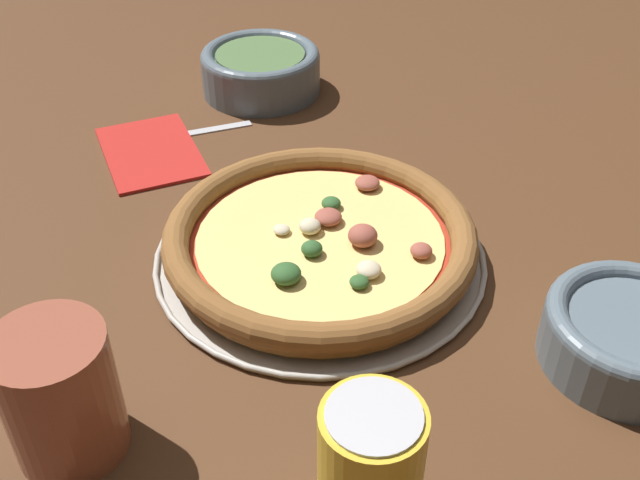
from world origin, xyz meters
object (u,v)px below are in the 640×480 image
(drinking_cup, at_px, (60,395))
(napkin, at_px, (148,152))
(bowl_far, at_px, (261,69))
(bowl_near, at_px, (630,334))
(pizza_tray, at_px, (320,256))
(fork, at_px, (171,136))
(pizza, at_px, (320,239))
(beverage_can, at_px, (370,478))

(drinking_cup, xyz_separation_m, napkin, (0.31, -0.28, -0.05))
(bowl_far, bearing_deg, bowl_near, 168.57)
(drinking_cup, bearing_deg, napkin, -42.38)
(pizza_tray, height_order, bowl_near, bowl_near)
(bowl_far, xyz_separation_m, fork, (-0.01, 0.16, -0.03))
(pizza_tray, xyz_separation_m, pizza, (-0.00, -0.00, 0.02))
(pizza, relative_size, bowl_near, 2.13)
(bowl_far, relative_size, fork, 0.94)
(bowl_far, height_order, drinking_cup, drinking_cup)
(bowl_far, distance_m, fork, 0.17)
(pizza, distance_m, bowl_far, 0.38)
(fork, bearing_deg, beverage_can, 92.29)
(pizza, bearing_deg, fork, -7.61)
(pizza, height_order, drinking_cup, drinking_cup)
(beverage_can, bearing_deg, bowl_near, -99.81)
(pizza_tray, distance_m, drinking_cup, 0.29)
(pizza, bearing_deg, drinking_cup, 94.58)
(pizza_tray, bearing_deg, pizza, -154.67)
(pizza_tray, relative_size, drinking_cup, 2.99)
(napkin, xyz_separation_m, beverage_can, (-0.51, 0.18, 0.06))
(pizza_tray, xyz_separation_m, napkin, (0.29, 0.00, -0.00))
(pizza, bearing_deg, beverage_can, 140.67)
(napkin, distance_m, fork, 0.05)
(pizza_tray, relative_size, pizza, 1.07)
(bowl_near, distance_m, beverage_can, 0.28)
(drinking_cup, distance_m, napkin, 0.42)
(bowl_near, bearing_deg, fork, 4.42)
(pizza, xyz_separation_m, bowl_far, (0.31, -0.20, 0.01))
(bowl_far, distance_m, beverage_can, 0.67)
(pizza_tray, height_order, pizza, pizza)
(pizza, height_order, bowl_near, bowl_near)
(bowl_near, distance_m, napkin, 0.57)
(napkin, height_order, fork, napkin)
(drinking_cup, bearing_deg, bowl_near, -124.23)
(drinking_cup, bearing_deg, pizza_tray, -85.34)
(beverage_can, bearing_deg, pizza_tray, -39.26)
(drinking_cup, xyz_separation_m, fork, (0.32, -0.33, -0.05))
(bowl_near, xyz_separation_m, beverage_can, (0.05, 0.27, 0.03))
(fork, bearing_deg, pizza_tray, 107.91)
(bowl_far, xyz_separation_m, beverage_can, (-0.54, 0.39, 0.03))
(drinking_cup, relative_size, fork, 0.64)
(pizza_tray, distance_m, pizza, 0.02)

